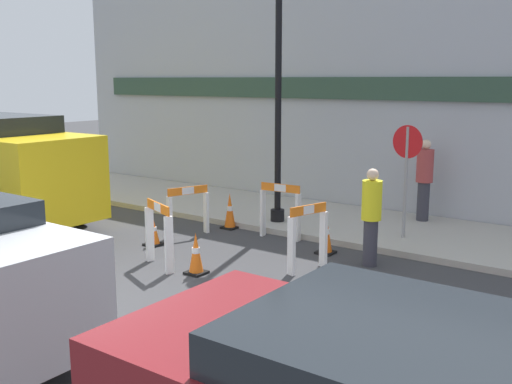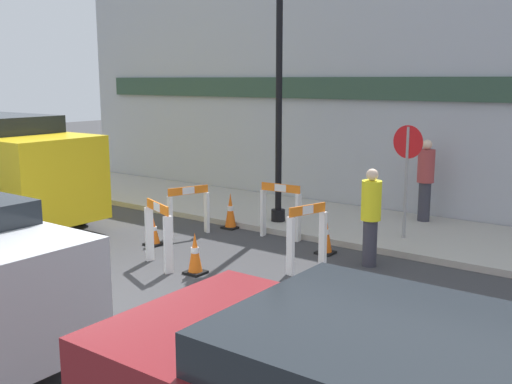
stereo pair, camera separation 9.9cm
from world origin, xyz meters
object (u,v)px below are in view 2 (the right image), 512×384
(stop_sign, at_px, (407,163))
(person_pedestrian, at_px, (425,178))
(person_worker, at_px, (371,214))
(streetlamp_post, at_px, (279,61))

(stop_sign, height_order, person_pedestrian, stop_sign)
(person_worker, height_order, person_pedestrian, person_pedestrian)
(person_worker, bearing_deg, stop_sign, -102.98)
(stop_sign, bearing_deg, person_worker, 102.02)
(streetlamp_post, bearing_deg, stop_sign, 5.88)
(person_worker, bearing_deg, person_pedestrian, -100.54)
(stop_sign, distance_m, person_worker, 1.72)
(person_pedestrian, bearing_deg, person_worker, 119.68)
(streetlamp_post, distance_m, stop_sign, 3.22)
(stop_sign, relative_size, person_pedestrian, 1.23)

